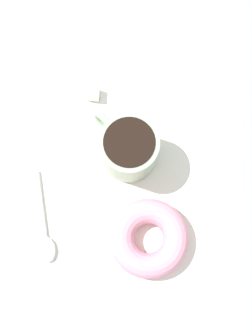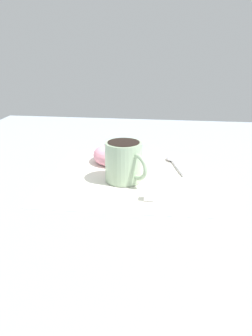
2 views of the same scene
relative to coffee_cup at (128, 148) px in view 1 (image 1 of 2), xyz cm
name	(u,v)px [view 1 (image 1 of 2)]	position (x,y,z in cm)	size (l,w,h in cm)	color
ground_plane	(115,188)	(1.48, 4.97, -5.83)	(120.00, 120.00, 2.00)	#99A8B7
napkin	(126,171)	(0.07, 2.38, -4.68)	(34.70, 34.70, 0.30)	white
coffee_cup	(128,148)	(0.00, 0.00, 0.00)	(9.83, 9.41, 8.78)	#9EB793
donut	(149,238)	(-4.02, 12.04, -2.74)	(11.25, 11.25, 3.57)	pink
spoon	(46,237)	(10.69, 13.12, -4.13)	(4.78, 13.36, 0.90)	silver
sugar_cube	(93,93)	(6.13, -8.78, -3.55)	(1.95, 1.95, 1.95)	white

